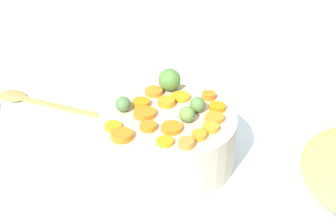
% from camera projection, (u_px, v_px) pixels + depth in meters
% --- Properties ---
extents(tabletop, '(2.40, 2.40, 0.02)m').
position_uv_depth(tabletop, '(177.00, 179.00, 0.90)').
color(tabletop, silver).
rests_on(tabletop, ground).
extents(serving_bowl_carrots, '(0.25, 0.25, 0.10)m').
position_uv_depth(serving_bowl_carrots, '(168.00, 139.00, 0.90)').
color(serving_bowl_carrots, '#BCA98D').
rests_on(serving_bowl_carrots, tabletop).
extents(carrot_slice_0, '(0.04, 0.04, 0.01)m').
position_uv_depth(carrot_slice_0, '(167.00, 102.00, 0.91)').
color(carrot_slice_0, orange).
rests_on(carrot_slice_0, serving_bowl_carrots).
extents(carrot_slice_1, '(0.03, 0.03, 0.01)m').
position_uv_depth(carrot_slice_1, '(113.00, 126.00, 0.84)').
color(carrot_slice_1, orange).
rests_on(carrot_slice_1, serving_bowl_carrots).
extents(carrot_slice_2, '(0.04, 0.04, 0.01)m').
position_uv_depth(carrot_slice_2, '(215.00, 118.00, 0.87)').
color(carrot_slice_2, orange).
rests_on(carrot_slice_2, serving_bowl_carrots).
extents(carrot_slice_3, '(0.03, 0.03, 0.01)m').
position_uv_depth(carrot_slice_3, '(154.00, 92.00, 0.94)').
color(carrot_slice_3, orange).
rests_on(carrot_slice_3, serving_bowl_carrots).
extents(carrot_slice_4, '(0.05, 0.05, 0.01)m').
position_uv_depth(carrot_slice_4, '(172.00, 127.00, 0.84)').
color(carrot_slice_4, orange).
rests_on(carrot_slice_4, serving_bowl_carrots).
extents(carrot_slice_5, '(0.04, 0.04, 0.01)m').
position_uv_depth(carrot_slice_5, '(217.00, 107.00, 0.90)').
color(carrot_slice_5, orange).
rests_on(carrot_slice_5, serving_bowl_carrots).
extents(carrot_slice_6, '(0.04, 0.04, 0.01)m').
position_uv_depth(carrot_slice_6, '(165.00, 142.00, 0.81)').
color(carrot_slice_6, orange).
rests_on(carrot_slice_6, serving_bowl_carrots).
extents(carrot_slice_7, '(0.04, 0.04, 0.01)m').
position_uv_depth(carrot_slice_7, '(122.00, 135.00, 0.82)').
color(carrot_slice_7, orange).
rests_on(carrot_slice_7, serving_bowl_carrots).
extents(carrot_slice_8, '(0.03, 0.03, 0.01)m').
position_uv_depth(carrot_slice_8, '(148.00, 127.00, 0.84)').
color(carrot_slice_8, orange).
rests_on(carrot_slice_8, serving_bowl_carrots).
extents(carrot_slice_9, '(0.04, 0.04, 0.01)m').
position_uv_depth(carrot_slice_9, '(141.00, 103.00, 0.91)').
color(carrot_slice_9, orange).
rests_on(carrot_slice_9, serving_bowl_carrots).
extents(carrot_slice_10, '(0.05, 0.05, 0.01)m').
position_uv_depth(carrot_slice_10, '(180.00, 97.00, 0.93)').
color(carrot_slice_10, orange).
rests_on(carrot_slice_10, serving_bowl_carrots).
extents(carrot_slice_11, '(0.04, 0.04, 0.01)m').
position_uv_depth(carrot_slice_11, '(209.00, 96.00, 0.93)').
color(carrot_slice_11, orange).
rests_on(carrot_slice_11, serving_bowl_carrots).
extents(carrot_slice_12, '(0.04, 0.04, 0.01)m').
position_uv_depth(carrot_slice_12, '(211.00, 127.00, 0.84)').
color(carrot_slice_12, orange).
rests_on(carrot_slice_12, serving_bowl_carrots).
extents(carrot_slice_13, '(0.04, 0.04, 0.01)m').
position_uv_depth(carrot_slice_13, '(199.00, 135.00, 0.82)').
color(carrot_slice_13, orange).
rests_on(carrot_slice_13, serving_bowl_carrots).
extents(carrot_slice_14, '(0.04, 0.04, 0.01)m').
position_uv_depth(carrot_slice_14, '(186.00, 143.00, 0.80)').
color(carrot_slice_14, orange).
rests_on(carrot_slice_14, serving_bowl_carrots).
extents(carrot_slice_15, '(0.04, 0.04, 0.01)m').
position_uv_depth(carrot_slice_15, '(145.00, 113.00, 0.88)').
color(carrot_slice_15, orange).
rests_on(carrot_slice_15, serving_bowl_carrots).
extents(brussels_sprout_0, '(0.03, 0.03, 0.03)m').
position_uv_depth(brussels_sprout_0, '(198.00, 105.00, 0.89)').
color(brussels_sprout_0, '#4F793A').
rests_on(brussels_sprout_0, serving_bowl_carrots).
extents(brussels_sprout_1, '(0.03, 0.03, 0.03)m').
position_uv_depth(brussels_sprout_1, '(123.00, 104.00, 0.89)').
color(brussels_sprout_1, '#46703E').
rests_on(brussels_sprout_1, serving_bowl_carrots).
extents(brussels_sprout_2, '(0.03, 0.03, 0.03)m').
position_uv_depth(brussels_sprout_2, '(187.00, 114.00, 0.86)').
color(brussels_sprout_2, '#5C823B').
rests_on(brussels_sprout_2, serving_bowl_carrots).
extents(brussels_sprout_3, '(0.04, 0.04, 0.04)m').
position_uv_depth(brussels_sprout_3, '(169.00, 80.00, 0.95)').
color(brussels_sprout_3, '#4A7A34').
rests_on(brussels_sprout_3, serving_bowl_carrots).
extents(wooden_spoon, '(0.07, 0.31, 0.01)m').
position_uv_depth(wooden_spoon, '(34.00, 101.00, 1.10)').
color(wooden_spoon, '#A98347').
rests_on(wooden_spoon, tabletop).
extents(dish_towel, '(0.14, 0.13, 0.01)m').
position_uv_depth(dish_towel, '(273.00, 96.00, 1.12)').
color(dish_towel, '#A2B3C5').
rests_on(dish_towel, tabletop).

